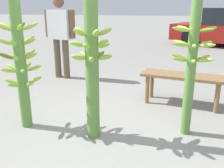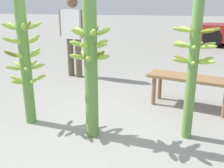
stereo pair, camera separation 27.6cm
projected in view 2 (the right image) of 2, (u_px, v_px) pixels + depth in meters
The scene contains 6 objects.
ground_plane at pixel (90, 141), 2.68m from camera, with size 80.00×80.00×0.00m, color gray.
banana_stalk_left at pixel (25, 59), 2.90m from camera, with size 0.47×0.47×1.56m.
banana_stalk_center at pixel (91, 63), 2.57m from camera, with size 0.44×0.43×1.57m.
banana_stalk_right at pixel (193, 62), 2.52m from camera, with size 0.46×0.47×1.60m.
vendor_person at pixel (73, 31), 4.92m from camera, with size 0.68×0.27×1.57m.
market_bench at pixel (190, 82), 3.48m from camera, with size 1.22×0.55×0.45m.
Camera 2 is at (1.04, -2.15, 1.38)m, focal length 40.00 mm.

